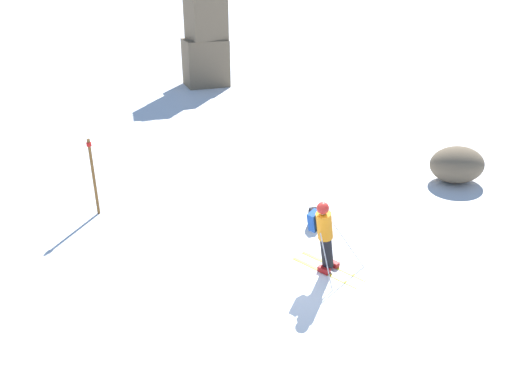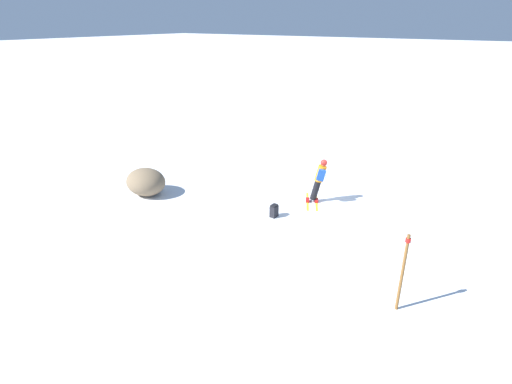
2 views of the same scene
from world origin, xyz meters
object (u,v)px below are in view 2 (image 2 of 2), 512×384
Objects in this scene: skier at (319,179)px; trail_marker at (403,270)px; exposed_boulder_0 at (146,182)px; spare_backpack at (274,211)px.

trail_marker is at bearing 105.97° from skier.
trail_marker is at bearing 172.36° from exposed_boulder_0.
spare_backpack is at bearing 41.35° from skier.
spare_backpack is at bearing -26.71° from trail_marker.
exposed_boulder_0 is 11.10m from trail_marker.
exposed_boulder_0 is at bearing -7.64° from trail_marker.
skier is 6.63m from trail_marker.
skier is at bearing 162.31° from spare_backpack.
trail_marker reaches higher than spare_backpack.
spare_backpack is at bearing -167.61° from exposed_boulder_0.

